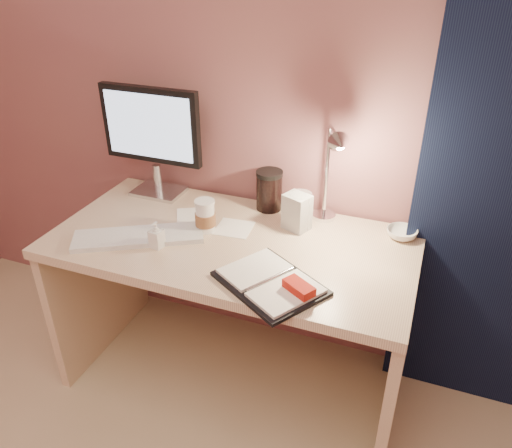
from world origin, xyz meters
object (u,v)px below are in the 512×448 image
(bowl, at_px, (402,233))
(lotion_bottle, at_px, (156,235))
(desk, at_px, (240,277))
(monitor, at_px, (152,132))
(keyboard, at_px, (139,237))
(coffee_cup, at_px, (205,217))
(desk_lamp, at_px, (310,166))
(dark_jar, at_px, (269,192))
(planner, at_px, (272,283))
(clear_cup, at_px, (300,211))
(product_box, at_px, (297,212))

(bowl, bearing_deg, lotion_bottle, -154.97)
(desk, height_order, monitor, monitor)
(desk, bearing_deg, keyboard, -149.53)
(coffee_cup, bearing_deg, desk_lamp, 25.28)
(monitor, xyz_separation_m, dark_jar, (0.52, 0.04, -0.21))
(planner, height_order, clear_cup, clear_cup)
(dark_jar, bearing_deg, clear_cup, -33.70)
(product_box, bearing_deg, desk_lamp, 63.37)
(monitor, xyz_separation_m, coffee_cup, (0.35, -0.23, -0.23))
(keyboard, height_order, bowl, bowl)
(keyboard, distance_m, coffee_cup, 0.27)
(clear_cup, xyz_separation_m, lotion_bottle, (-0.46, -0.33, -0.02))
(lotion_bottle, bearing_deg, coffee_cup, 56.88)
(coffee_cup, height_order, desk_lamp, desk_lamp)
(desk, bearing_deg, planner, -50.50)
(keyboard, bearing_deg, bowl, -8.13)
(dark_jar, xyz_separation_m, desk_lamp, (0.19, -0.09, 0.19))
(coffee_cup, distance_m, dark_jar, 0.32)
(desk, relative_size, clear_cup, 9.17)
(coffee_cup, relative_size, clear_cup, 0.86)
(bowl, bearing_deg, clear_cup, -170.26)
(coffee_cup, height_order, clear_cup, clear_cup)
(coffee_cup, xyz_separation_m, desk_lamp, (0.37, 0.17, 0.20))
(product_box, bearing_deg, monitor, -164.36)
(clear_cup, height_order, lotion_bottle, clear_cup)
(monitor, distance_m, lotion_bottle, 0.52)
(monitor, height_order, keyboard, monitor)
(keyboard, xyz_separation_m, product_box, (0.54, 0.30, 0.06))
(planner, distance_m, clear_cup, 0.41)
(desk, distance_m, monitor, 0.72)
(clear_cup, relative_size, lotion_bottle, 1.46)
(monitor, height_order, dark_jar, monitor)
(keyboard, bearing_deg, planner, -39.47)
(coffee_cup, height_order, product_box, product_box)
(desk, height_order, product_box, product_box)
(clear_cup, xyz_separation_m, dark_jar, (-0.17, 0.11, 0.00))
(coffee_cup, bearing_deg, dark_jar, 57.05)
(lotion_bottle, bearing_deg, dark_jar, 56.98)
(desk_lamp, bearing_deg, monitor, 150.85)
(clear_cup, relative_size, bowl, 1.30)
(coffee_cup, height_order, dark_jar, dark_jar)
(keyboard, xyz_separation_m, planner, (0.58, -0.10, 0.00))
(keyboard, xyz_separation_m, clear_cup, (0.55, 0.31, 0.07))
(monitor, xyz_separation_m, keyboard, (0.14, -0.38, -0.28))
(keyboard, bearing_deg, clear_cup, -0.74)
(clear_cup, distance_m, dark_jar, 0.20)
(desk, xyz_separation_m, clear_cup, (0.22, 0.11, 0.30))
(lotion_bottle, height_order, dark_jar, dark_jar)
(bowl, height_order, dark_jar, dark_jar)
(keyboard, height_order, planner, planner)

